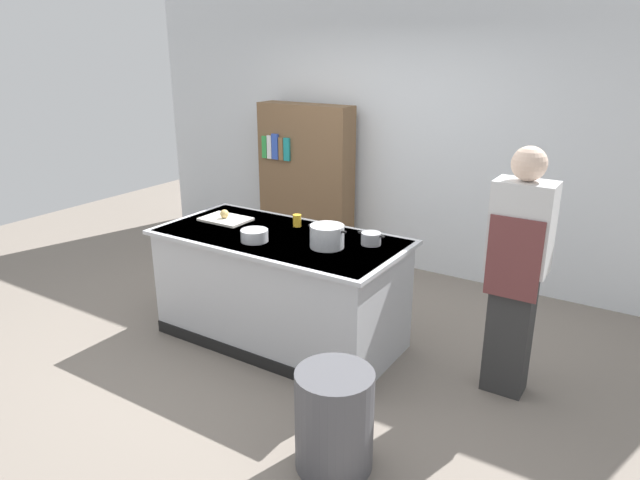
{
  "coord_description": "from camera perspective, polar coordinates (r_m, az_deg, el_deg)",
  "views": [
    {
      "loc": [
        2.54,
        -3.39,
        2.32
      ],
      "look_at": [
        0.25,
        0.2,
        0.85
      ],
      "focal_mm": 32.23,
      "sensor_mm": 36.0,
      "label": 1
    }
  ],
  "objects": [
    {
      "name": "cutting_board",
      "position": [
        4.9,
        -9.36,
        2.05
      ],
      "size": [
        0.4,
        0.28,
        0.02
      ],
      "primitive_type": "cube",
      "color": "silver",
      "rests_on": "counter_island"
    },
    {
      "name": "stock_pot",
      "position": [
        4.17,
        0.7,
        0.37
      ],
      "size": [
        0.32,
        0.25,
        0.17
      ],
      "color": "#B7BABF",
      "rests_on": "counter_island"
    },
    {
      "name": "trash_bin",
      "position": [
        3.39,
        1.43,
        -17.42
      ],
      "size": [
        0.45,
        0.45,
        0.61
      ],
      "primitive_type": "cylinder",
      "color": "#4C4C51",
      "rests_on": "ground_plane"
    },
    {
      "name": "bookshelf",
      "position": [
        6.43,
        -1.43,
        5.82
      ],
      "size": [
        1.1,
        0.31,
        1.7
      ],
      "color": "brown",
      "rests_on": "ground_plane"
    },
    {
      "name": "sauce_pan",
      "position": [
        4.26,
        5.09,
        0.14
      ],
      "size": [
        0.21,
        0.15,
        0.09
      ],
      "color": "#99999E",
      "rests_on": "counter_island"
    },
    {
      "name": "juice_cup",
      "position": [
        4.66,
        -2.29,
        1.94
      ],
      "size": [
        0.07,
        0.07,
        0.1
      ],
      "primitive_type": "cylinder",
      "color": "yellow",
      "rests_on": "counter_island"
    },
    {
      "name": "person_chef",
      "position": [
        3.98,
        18.94,
        -2.7
      ],
      "size": [
        0.38,
        0.25,
        1.72
      ],
      "rotation": [
        0.0,
        0.0,
        1.73
      ],
      "color": "#2E2E2E",
      "rests_on": "ground_plane"
    },
    {
      "name": "mixing_bowl",
      "position": [
        4.34,
        -6.53,
        0.45
      ],
      "size": [
        0.21,
        0.21,
        0.09
      ],
      "primitive_type": "cylinder",
      "color": "#B7BABF",
      "rests_on": "counter_island"
    },
    {
      "name": "ground_plane",
      "position": [
        4.83,
        -3.83,
        -9.71
      ],
      "size": [
        10.0,
        10.0,
        0.0
      ],
      "primitive_type": "plane",
      "color": "slate"
    },
    {
      "name": "onion",
      "position": [
        4.89,
        -9.47,
        2.58
      ],
      "size": [
        0.07,
        0.07,
        0.07
      ],
      "primitive_type": "sphere",
      "color": "tan",
      "rests_on": "cutting_board"
    },
    {
      "name": "back_wall",
      "position": [
        6.11,
        7.77,
        11.14
      ],
      "size": [
        6.4,
        0.12,
        3.0
      ],
      "primitive_type": "cube",
      "color": "silver",
      "rests_on": "ground_plane"
    },
    {
      "name": "counter_island",
      "position": [
        4.62,
        -3.96,
        -4.65
      ],
      "size": [
        1.98,
        0.98,
        0.9
      ],
      "color": "#B7BABF",
      "rests_on": "ground_plane"
    }
  ]
}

